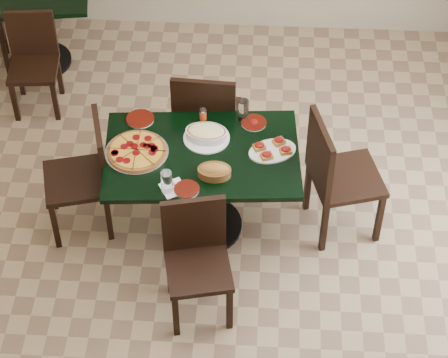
# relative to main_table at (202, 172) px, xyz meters

# --- Properties ---
(floor) EXTENTS (5.50, 5.50, 0.00)m
(floor) POSITION_rel_main_table_xyz_m (0.01, -0.25, -0.57)
(floor) COLOR #937954
(floor) RESTS_ON ground
(main_table) EXTENTS (1.37, 0.94, 0.75)m
(main_table) POSITION_rel_main_table_xyz_m (0.00, 0.00, 0.00)
(main_table) COLOR black
(main_table) RESTS_ON floor
(back_table) EXTENTS (1.10, 0.87, 0.75)m
(back_table) POSITION_rel_main_table_xyz_m (-1.59, 1.84, -0.04)
(back_table) COLOR black
(back_table) RESTS_ON floor
(chair_far) EXTENTS (0.49, 0.49, 0.99)m
(chair_far) POSITION_rel_main_table_xyz_m (-0.02, 0.58, -0.01)
(chair_far) COLOR black
(chair_far) RESTS_ON floor
(chair_near) EXTENTS (0.49, 0.49, 0.88)m
(chair_near) POSITION_rel_main_table_xyz_m (0.01, -0.66, -0.08)
(chair_near) COLOR black
(chair_near) RESTS_ON floor
(chair_right) EXTENTS (0.58, 0.58, 1.00)m
(chair_right) POSITION_rel_main_table_xyz_m (0.91, 0.06, -0.00)
(chair_right) COLOR black
(chair_right) RESTS_ON floor
(chair_left) EXTENTS (0.53, 0.53, 0.94)m
(chair_left) POSITION_rel_main_table_xyz_m (-0.81, 0.01, -0.04)
(chair_left) COLOR black
(chair_left) RESTS_ON floor
(back_chair_near) EXTENTS (0.42, 0.42, 0.83)m
(back_chair_near) POSITION_rel_main_table_xyz_m (-1.48, 1.33, -0.11)
(back_chair_near) COLOR black
(back_chair_near) RESTS_ON floor
(pepperoni_pizza) EXTENTS (0.43, 0.43, 0.04)m
(pepperoni_pizza) POSITION_rel_main_table_xyz_m (-0.44, -0.02, 0.20)
(pepperoni_pizza) COLOR silver
(pepperoni_pizza) RESTS_ON main_table
(lasagna_casserole) EXTENTS (0.32, 0.32, 0.09)m
(lasagna_casserole) POSITION_rel_main_table_xyz_m (0.02, 0.14, 0.23)
(lasagna_casserole) COLOR white
(lasagna_casserole) RESTS_ON main_table
(bread_basket) EXTENTS (0.22, 0.16, 0.09)m
(bread_basket) POSITION_rel_main_table_xyz_m (0.10, -0.20, 0.22)
(bread_basket) COLOR brown
(bread_basket) RESTS_ON main_table
(bruschetta_platter) EXTENTS (0.39, 0.34, 0.05)m
(bruschetta_platter) POSITION_rel_main_table_xyz_m (0.47, 0.04, 0.21)
(bruschetta_platter) COLOR white
(bruschetta_platter) RESTS_ON main_table
(side_plate_near) EXTENTS (0.17, 0.17, 0.02)m
(side_plate_near) POSITION_rel_main_table_xyz_m (-0.07, -0.35, 0.19)
(side_plate_near) COLOR white
(side_plate_near) RESTS_ON main_table
(side_plate_far_r) EXTENTS (0.18, 0.18, 0.03)m
(side_plate_far_r) POSITION_rel_main_table_xyz_m (0.34, 0.32, 0.19)
(side_plate_far_r) COLOR white
(side_plate_far_r) RESTS_ON main_table
(side_plate_far_l) EXTENTS (0.20, 0.20, 0.02)m
(side_plate_far_l) POSITION_rel_main_table_xyz_m (-0.46, 0.31, 0.19)
(side_plate_far_l) COLOR white
(side_plate_far_l) RESTS_ON main_table
(napkin_setting) EXTENTS (0.20, 0.20, 0.01)m
(napkin_setting) POSITION_rel_main_table_xyz_m (-0.16, -0.34, 0.18)
(napkin_setting) COLOR white
(napkin_setting) RESTS_ON main_table
(water_glass_a) EXTENTS (0.08, 0.08, 0.16)m
(water_glass_a) POSITION_rel_main_table_xyz_m (0.26, 0.36, 0.26)
(water_glass_a) COLOR silver
(water_glass_a) RESTS_ON main_table
(water_glass_b) EXTENTS (0.08, 0.08, 0.16)m
(water_glass_b) POSITION_rel_main_table_xyz_m (-0.20, -0.36, 0.26)
(water_glass_b) COLOR silver
(water_glass_b) RESTS_ON main_table
(pepper_shaker) EXTENTS (0.05, 0.05, 0.09)m
(pepper_shaker) POSITION_rel_main_table_xyz_m (-0.02, 0.34, 0.23)
(pepper_shaker) COLOR red
(pepper_shaker) RESTS_ON main_table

